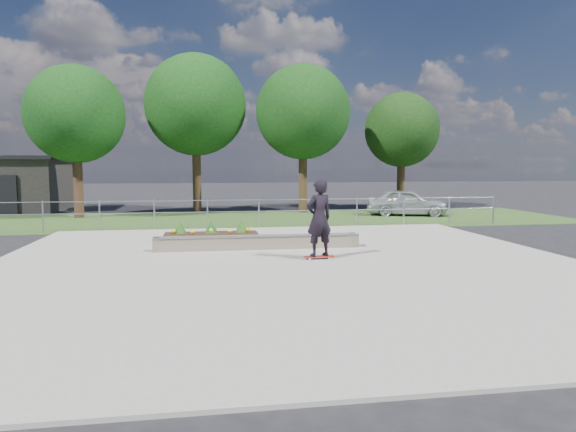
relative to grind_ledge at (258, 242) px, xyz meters
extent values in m
plane|color=black|center=(0.56, -2.31, -0.26)|extent=(120.00, 120.00, 0.00)
cube|color=#2B481C|center=(0.56, 8.69, -0.25)|extent=(30.00, 8.00, 0.02)
cube|color=gray|center=(0.56, -2.31, -0.23)|extent=(15.00, 15.00, 0.06)
cylinder|color=gray|center=(-7.44, 5.19, 0.34)|extent=(0.06, 0.06, 1.20)
cylinder|color=gray|center=(-5.44, 5.19, 0.34)|extent=(0.06, 0.06, 1.20)
cylinder|color=gray|center=(-3.44, 5.19, 0.34)|extent=(0.06, 0.06, 1.20)
cylinder|color=gray|center=(-1.44, 5.19, 0.34)|extent=(0.06, 0.06, 1.20)
cylinder|color=#93959B|center=(0.56, 5.19, 0.34)|extent=(0.06, 0.06, 1.20)
cylinder|color=gray|center=(2.56, 5.19, 0.34)|extent=(0.06, 0.06, 1.20)
cylinder|color=gray|center=(4.56, 5.19, 0.34)|extent=(0.06, 0.06, 1.20)
cylinder|color=#94969C|center=(6.56, 5.19, 0.34)|extent=(0.06, 0.06, 1.20)
cylinder|color=#989CA1|center=(8.56, 5.19, 0.34)|extent=(0.06, 0.06, 1.20)
cylinder|color=gray|center=(10.56, 5.19, 0.34)|extent=(0.06, 0.06, 1.20)
cylinder|color=gray|center=(0.56, 5.19, 0.89)|extent=(20.00, 0.04, 0.04)
cylinder|color=gray|center=(0.56, 5.19, 0.44)|extent=(20.00, 0.04, 0.04)
cube|color=black|center=(-11.44, 13.14, 0.74)|extent=(0.90, 0.10, 2.00)
cylinder|color=#351F15|center=(-7.44, 10.69, 1.20)|extent=(0.44, 0.44, 2.93)
sphere|color=black|center=(-7.44, 10.69, 4.61)|extent=(4.55, 4.55, 4.55)
cylinder|color=#331F14|center=(-1.94, 12.69, 1.42)|extent=(0.44, 0.44, 3.38)
sphere|color=black|center=(-1.94, 12.69, 5.36)|extent=(5.25, 5.25, 5.25)
cylinder|color=#322114|center=(3.56, 11.69, 1.31)|extent=(0.44, 0.44, 3.15)
sphere|color=black|center=(3.56, 11.69, 4.99)|extent=(4.90, 4.90, 4.90)
cylinder|color=#332114|center=(9.56, 13.19, 1.09)|extent=(0.44, 0.44, 2.70)
sphere|color=black|center=(9.56, 13.19, 4.24)|extent=(4.20, 4.20, 4.20)
cube|color=#675C4C|center=(0.00, 0.00, 0.00)|extent=(6.00, 0.40, 0.40)
cylinder|color=#93969B|center=(0.00, -0.20, 0.20)|extent=(6.00, 0.06, 0.06)
cube|color=brown|center=(-2.90, 0.00, 0.00)|extent=(0.15, 0.42, 0.40)
cube|color=brown|center=(2.90, 0.00, 0.00)|extent=(0.15, 0.42, 0.40)
cube|color=black|center=(-1.34, 1.80, -0.08)|extent=(3.00, 1.20, 0.25)
sphere|color=yellow|center=(-2.54, 1.90, 0.13)|extent=(0.14, 0.14, 0.14)
sphere|color=yellow|center=(-1.94, 1.70, 0.13)|extent=(0.14, 0.14, 0.14)
sphere|color=yellow|center=(-1.34, 1.90, 0.13)|extent=(0.14, 0.14, 0.14)
sphere|color=yellow|center=(-0.74, 1.70, 0.13)|extent=(0.14, 0.14, 0.14)
sphere|color=yellow|center=(-0.14, 1.90, 0.13)|extent=(0.14, 0.14, 0.14)
cone|color=#1E4413|center=(-2.34, 2.05, 0.23)|extent=(0.44, 0.44, 0.36)
cone|color=#134514|center=(-1.34, 2.05, 0.23)|extent=(0.44, 0.44, 0.36)
cone|color=#1F4714|center=(-0.34, 2.05, 0.23)|extent=(0.44, 0.44, 0.36)
cylinder|color=white|center=(1.14, -1.96, -0.18)|extent=(0.05, 0.03, 0.05)
cylinder|color=white|center=(1.14, -1.78, -0.18)|extent=(0.05, 0.03, 0.05)
cylinder|color=silver|center=(1.66, -1.96, -0.18)|extent=(0.05, 0.03, 0.05)
cylinder|color=silver|center=(1.66, -1.78, -0.18)|extent=(0.05, 0.03, 0.05)
cylinder|color=gray|center=(1.14, -1.87, -0.15)|extent=(0.02, 0.18, 0.02)
cylinder|color=#A0A0A5|center=(1.66, -1.87, -0.15)|extent=(0.02, 0.18, 0.02)
cube|color=maroon|center=(1.40, -1.87, -0.13)|extent=(0.80, 0.21, 0.02)
imported|color=black|center=(1.40, -1.87, 0.88)|extent=(0.85, 0.69, 2.01)
imported|color=#B7BCC1|center=(8.37, 9.28, 0.41)|extent=(4.23, 2.73, 1.34)
camera|label=1|loc=(-1.50, -14.82, 2.25)|focal=32.00mm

